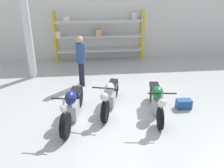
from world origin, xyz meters
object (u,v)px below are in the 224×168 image
at_px(motorcycle_green, 157,99).
at_px(person_browsing, 81,57).
at_px(motorcycle_silver, 110,95).
at_px(motorcycle_blue, 72,106).
at_px(shelving_rack, 98,35).
at_px(toolbox, 184,104).

relative_size(motorcycle_green, person_browsing, 1.19).
xyz_separation_m(motorcycle_silver, motorcycle_green, (1.27, -0.43, 0.03)).
distance_m(motorcycle_blue, person_browsing, 2.43).
height_order(motorcycle_blue, motorcycle_silver, motorcycle_blue).
xyz_separation_m(motorcycle_blue, motorcycle_silver, (1.08, 0.54, -0.01)).
bearing_deg(shelving_rack, motorcycle_blue, -100.93).
bearing_deg(motorcycle_silver, motorcycle_blue, -46.61).
distance_m(shelving_rack, person_browsing, 2.91).
xyz_separation_m(shelving_rack, motorcycle_silver, (0.08, -4.61, -0.76)).
distance_m(motorcycle_blue, motorcycle_silver, 1.20).
xyz_separation_m(motorcycle_green, toolbox, (0.92, 0.21, -0.32)).
bearing_deg(toolbox, shelving_rack, 115.14).
bearing_deg(motorcycle_blue, person_browsing, -174.73).
xyz_separation_m(person_browsing, toolbox, (3.03, -2.02, -0.92)).
xyz_separation_m(motorcycle_blue, person_browsing, (0.23, 2.34, 0.62)).
distance_m(shelving_rack, toolbox, 5.44).
bearing_deg(toolbox, person_browsing, 146.28).
height_order(shelving_rack, motorcycle_blue, shelving_rack).
relative_size(shelving_rack, motorcycle_green, 1.88).
bearing_deg(toolbox, motorcycle_green, -166.80).
relative_size(motorcycle_blue, toolbox, 4.93).
bearing_deg(person_browsing, toolbox, 122.92).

